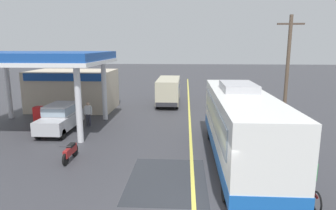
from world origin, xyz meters
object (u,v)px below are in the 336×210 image
object	(u,v)px
coach_bus_main	(240,127)
motorcycle_parked_forecourt	(70,152)
pedestrian_near_pump	(88,113)
minibus_opposing_lane	(169,89)
cyclist_on_shoulder	(311,182)
car_at_pump	(60,116)

from	to	relation	value
coach_bus_main	motorcycle_parked_forecourt	size ratio (longest dim) A/B	6.13
pedestrian_near_pump	motorcycle_parked_forecourt	bearing A→B (deg)	-79.52
coach_bus_main	minibus_opposing_lane	world-z (taller)	coach_bus_main
minibus_opposing_lane	cyclist_on_shoulder	distance (m)	18.86
cyclist_on_shoulder	pedestrian_near_pump	bearing A→B (deg)	138.96
car_at_pump	minibus_opposing_lane	bearing A→B (deg)	56.27
minibus_opposing_lane	motorcycle_parked_forecourt	size ratio (longest dim) A/B	3.41
car_at_pump	cyclist_on_shoulder	bearing A→B (deg)	-33.17
coach_bus_main	pedestrian_near_pump	size ratio (longest dim) A/B	6.65
car_at_pump	pedestrian_near_pump	size ratio (longest dim) A/B	2.53
car_at_pump	coach_bus_main	bearing A→B (deg)	-22.06
coach_bus_main	car_at_pump	bearing A→B (deg)	157.94
cyclist_on_shoulder	pedestrian_near_pump	xyz separation A→B (m)	(-11.20, 9.75, 0.15)
motorcycle_parked_forecourt	car_at_pump	bearing A→B (deg)	117.44
car_at_pump	cyclist_on_shoulder	xyz separation A→B (m)	(12.52, -8.18, -0.23)
coach_bus_main	minibus_opposing_lane	xyz separation A→B (m)	(-4.23, 13.99, -0.25)
coach_bus_main	pedestrian_near_pump	xyz separation A→B (m)	(-9.37, 5.90, -0.79)
pedestrian_near_pump	coach_bus_main	bearing A→B (deg)	-32.20
car_at_pump	cyclist_on_shoulder	size ratio (longest dim) A/B	2.31
coach_bus_main	motorcycle_parked_forecourt	world-z (taller)	coach_bus_main
coach_bus_main	minibus_opposing_lane	distance (m)	14.62
coach_bus_main	motorcycle_parked_forecourt	bearing A→B (deg)	-176.77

